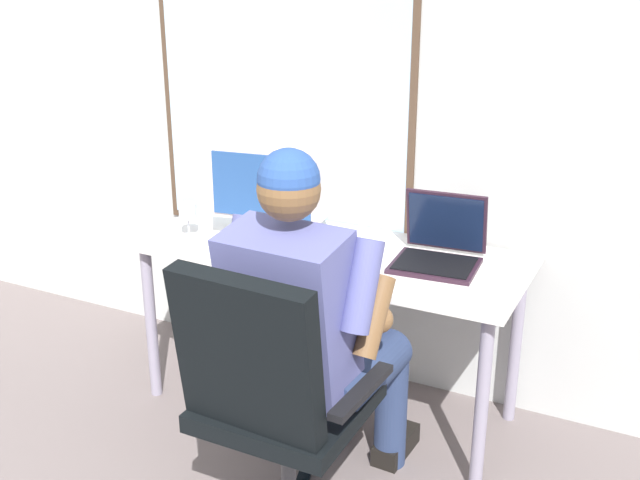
% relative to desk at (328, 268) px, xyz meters
% --- Properties ---
extents(wall_rear, '(5.18, 0.08, 2.86)m').
position_rel_desk_xyz_m(wall_rear, '(0.15, 0.37, 0.78)').
color(wall_rear, beige).
rests_on(wall_rear, ground).
extents(desk, '(1.56, 0.63, 0.72)m').
position_rel_desk_xyz_m(desk, '(0.00, 0.00, 0.00)').
color(desk, gray).
rests_on(desk, ground).
extents(office_chair, '(0.59, 0.57, 0.98)m').
position_rel_desk_xyz_m(office_chair, '(0.19, -0.81, -0.07)').
color(office_chair, black).
rests_on(office_chair, ground).
extents(person_seated, '(0.54, 0.78, 1.29)m').
position_rel_desk_xyz_m(person_seated, '(0.21, -0.55, 0.04)').
color(person_seated, navy).
rests_on(person_seated, ground).
extents(crt_monitor, '(0.48, 0.27, 0.39)m').
position_rel_desk_xyz_m(crt_monitor, '(-0.28, 0.04, 0.31)').
color(crt_monitor, beige).
rests_on(crt_monitor, desk).
extents(laptop, '(0.33, 0.34, 0.26)m').
position_rel_desk_xyz_m(laptop, '(0.43, 0.07, 0.15)').
color(laptop, black).
rests_on(laptop, desk).
extents(wine_glass, '(0.07, 0.07, 0.14)m').
position_rel_desk_xyz_m(wine_glass, '(-0.58, -0.12, 0.18)').
color(wine_glass, silver).
rests_on(wine_glass, desk).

